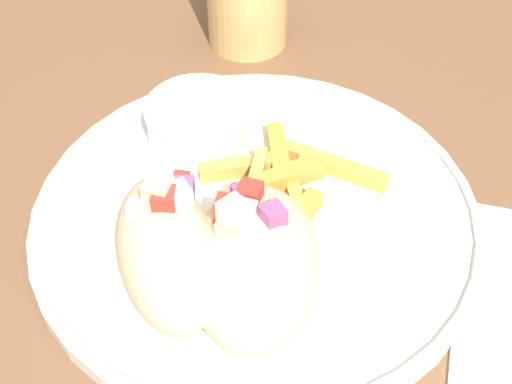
# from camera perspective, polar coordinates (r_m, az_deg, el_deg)

# --- Properties ---
(table) EXTENTS (1.55, 1.55, 0.74)m
(table) POSITION_cam_1_polar(r_m,az_deg,el_deg) (0.57, -3.11, -5.71)
(table) COLOR brown
(table) RESTS_ON ground_plane
(plate) EXTENTS (0.32, 0.32, 0.02)m
(plate) POSITION_cam_1_polar(r_m,az_deg,el_deg) (0.51, 0.00, -1.91)
(plate) COLOR white
(plate) RESTS_ON table
(pita_sandwich_near) EXTENTS (0.16, 0.14, 0.06)m
(pita_sandwich_near) POSITION_cam_1_polar(r_m,az_deg,el_deg) (0.45, -0.19, -5.54)
(pita_sandwich_near) COLOR beige
(pita_sandwich_near) RESTS_ON plate
(pita_sandwich_far) EXTENTS (0.13, 0.14, 0.06)m
(pita_sandwich_far) POSITION_cam_1_polar(r_m,az_deg,el_deg) (0.45, -7.10, -4.53)
(pita_sandwich_far) COLOR beige
(pita_sandwich_far) RESTS_ON plate
(fries_pile) EXTENTS (0.11, 0.12, 0.02)m
(fries_pile) POSITION_cam_1_polar(r_m,az_deg,el_deg) (0.52, 2.40, 0.97)
(fries_pile) COLOR gold
(fries_pile) RESTS_ON plate
(sauce_ramekin) EXTENTS (0.08, 0.08, 0.03)m
(sauce_ramekin) POSITION_cam_1_polar(r_m,az_deg,el_deg) (0.55, -4.61, 5.77)
(sauce_ramekin) COLOR white
(sauce_ramekin) RESTS_ON plate
(water_glass) EXTENTS (0.07, 0.07, 0.09)m
(water_glass) POSITION_cam_1_polar(r_m,az_deg,el_deg) (0.67, -0.70, 14.98)
(water_glass) COLOR tan
(water_glass) RESTS_ON table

